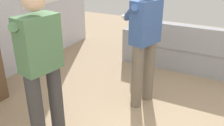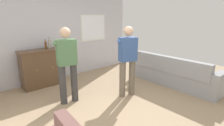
{
  "view_description": "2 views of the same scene",
  "coord_description": "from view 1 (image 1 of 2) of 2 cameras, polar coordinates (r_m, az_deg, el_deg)",
  "views": [
    {
      "loc": [
        -2.35,
        -0.73,
        1.94
      ],
      "look_at": [
        -0.09,
        0.46,
        0.81
      ],
      "focal_mm": 40.0,
      "sensor_mm": 36.0,
      "label": 1
    },
    {
      "loc": [
        -2.35,
        -2.44,
        1.91
      ],
      "look_at": [
        0.11,
        0.37,
        0.89
      ],
      "focal_mm": 28.0,
      "sensor_mm": 36.0,
      "label": 2
    }
  ],
  "objects": [
    {
      "name": "person_standing_right",
      "position": [
        3.24,
        7.38,
        5.56
      ],
      "size": [
        0.54,
        0.52,
        1.68
      ],
      "color": "#6B6051",
      "rests_on": "ground"
    },
    {
      "name": "person_standing_left",
      "position": [
        2.55,
        -16.0,
        -0.31
      ],
      "size": [
        0.55,
        0.51,
        1.68
      ],
      "color": "#383838",
      "rests_on": "ground"
    },
    {
      "name": "couch",
      "position": [
        4.65,
        17.65,
        2.28
      ],
      "size": [
        0.57,
        2.49,
        0.85
      ],
      "color": "gray",
      "rests_on": "ground"
    }
  ]
}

